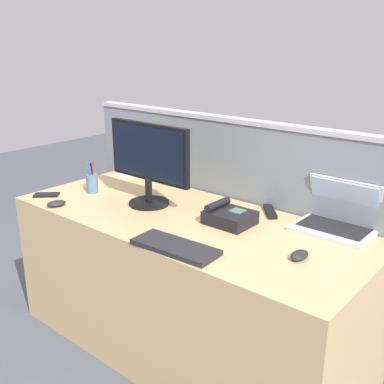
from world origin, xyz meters
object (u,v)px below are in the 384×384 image
object	(u,v)px
laptop	(338,218)
cell_phone_black_slab	(46,195)
desktop_monitor	(149,159)
computer_mouse_left_hand	(56,204)
keyboard_main	(175,247)
cell_phone_white_slab	(126,174)
computer_mouse_right_hand	(299,255)
desk_phone	(229,216)
pen_cup	(92,183)
tv_remote	(270,212)

from	to	relation	value
laptop	cell_phone_black_slab	world-z (taller)	laptop
desktop_monitor	cell_phone_black_slab	distance (m)	0.66
computer_mouse_left_hand	keyboard_main	bearing A→B (deg)	19.88
cell_phone_white_slab	keyboard_main	bearing A→B (deg)	-28.51
computer_mouse_right_hand	desk_phone	bearing A→B (deg)	164.43
pen_cup	cell_phone_black_slab	distance (m)	0.26
laptop	desk_phone	xyz separation A→B (m)	(-0.42, -0.27, -0.02)
laptop	computer_mouse_right_hand	size ratio (longest dim) A/B	3.43
desktop_monitor	cell_phone_white_slab	distance (m)	0.64
computer_mouse_right_hand	tv_remote	bearing A→B (deg)	134.44
computer_mouse_left_hand	cell_phone_white_slab	world-z (taller)	computer_mouse_left_hand
laptop	keyboard_main	world-z (taller)	laptop
laptop	tv_remote	size ratio (longest dim) A/B	2.02
computer_mouse_left_hand	tv_remote	size ratio (longest dim) A/B	0.59
keyboard_main	cell_phone_black_slab	distance (m)	1.03
desk_phone	cell_phone_white_slab	world-z (taller)	desk_phone
pen_cup	laptop	bearing A→B (deg)	16.66
desk_phone	computer_mouse_right_hand	bearing A→B (deg)	-15.80
computer_mouse_right_hand	laptop	bearing A→B (deg)	92.28
laptop	tv_remote	bearing A→B (deg)	-175.98
desktop_monitor	computer_mouse_right_hand	xyz separation A→B (m)	(0.92, -0.08, -0.23)
laptop	desk_phone	world-z (taller)	laptop
computer_mouse_left_hand	pen_cup	bearing A→B (deg)	117.85
tv_remote	pen_cup	bearing A→B (deg)	159.83
laptop	cell_phone_white_slab	bearing A→B (deg)	-179.06
pen_cup	tv_remote	world-z (taller)	pen_cup
laptop	cell_phone_white_slab	world-z (taller)	laptop
desk_phone	keyboard_main	world-z (taller)	desk_phone
desktop_monitor	laptop	xyz separation A→B (m)	(0.90, 0.31, -0.19)
desktop_monitor	cell_phone_white_slab	bearing A→B (deg)	150.33
keyboard_main	cell_phone_black_slab	xyz separation A→B (m)	(-1.02, 0.05, -0.01)
pen_cup	cell_phone_white_slab	size ratio (longest dim) A/B	1.24
desktop_monitor	computer_mouse_left_hand	world-z (taller)	desktop_monitor
laptop	computer_mouse_right_hand	distance (m)	0.39
desk_phone	cell_phone_black_slab	bearing A→B (deg)	-162.36
computer_mouse_right_hand	keyboard_main	bearing A→B (deg)	-149.55
pen_cup	tv_remote	bearing A→B (deg)	20.86
computer_mouse_right_hand	cell_phone_black_slab	xyz separation A→B (m)	(-1.46, -0.20, -0.01)
desk_phone	tv_remote	size ratio (longest dim) A/B	1.25
pen_cup	cell_phone_black_slab	xyz separation A→B (m)	(-0.15, -0.20, -0.05)
keyboard_main	tv_remote	size ratio (longest dim) A/B	2.24
pen_cup	desk_phone	bearing A→B (deg)	7.95
keyboard_main	pen_cup	xyz separation A→B (m)	(-0.87, 0.26, 0.05)
desktop_monitor	pen_cup	world-z (taller)	desktop_monitor
pen_cup	cell_phone_black_slab	size ratio (longest dim) A/B	1.36
desktop_monitor	cell_phone_white_slab	world-z (taller)	desktop_monitor
desktop_monitor	tv_remote	xyz separation A→B (m)	(0.56, 0.29, -0.24)
keyboard_main	pen_cup	distance (m)	0.91
pen_cup	keyboard_main	bearing A→B (deg)	-16.39
computer_mouse_left_hand	laptop	bearing A→B (deg)	46.61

